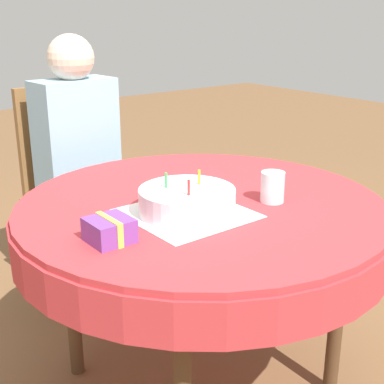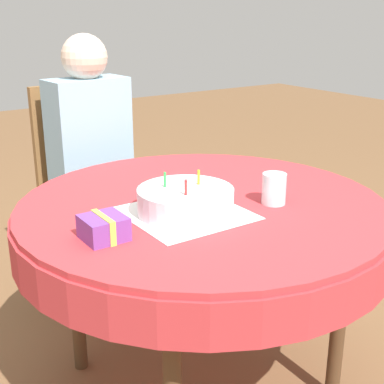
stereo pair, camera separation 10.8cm
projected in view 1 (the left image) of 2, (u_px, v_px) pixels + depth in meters
name	position (u px, v px, depth m)	size (l,w,h in m)	color
ground_plane	(200.00, 380.00, 1.97)	(12.00, 12.00, 0.00)	brown
dining_table	(201.00, 224.00, 1.77)	(1.22, 1.22, 0.71)	#BC3338
chair	(71.00, 185.00, 2.51)	(0.44, 0.44, 0.97)	brown
person	(79.00, 146.00, 2.38)	(0.37, 0.30, 1.20)	beige
napkin	(187.00, 213.00, 1.63)	(0.34, 0.34, 0.00)	white
birthday_cake	(187.00, 201.00, 1.62)	(0.29, 0.29, 0.12)	white
drinking_glass	(272.00, 187.00, 1.72)	(0.08, 0.08, 0.10)	silver
gift_box	(109.00, 230.00, 1.43)	(0.11, 0.12, 0.07)	#753D99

